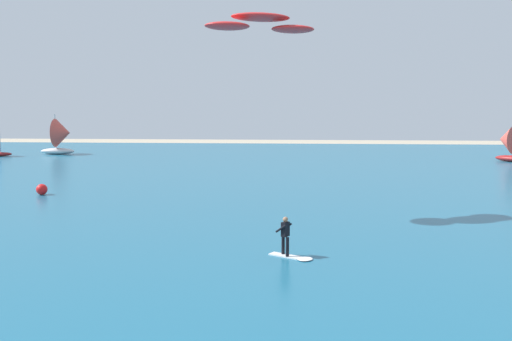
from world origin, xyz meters
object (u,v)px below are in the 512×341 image
at_px(kitesurfer, 289,243).
at_px(marker_buoy, 42,189).
at_px(kite, 261,23).
at_px(sailboat_mid_left, 62,136).
at_px(sailboat_near_shore, 508,143).

relative_size(kitesurfer, marker_buoy, 2.50).
height_order(kite, sailboat_mid_left, kite).
bearing_deg(marker_buoy, kite, -21.36).
xyz_separation_m(kite, marker_buoy, (-16.18, 6.33, -10.47)).
xyz_separation_m(kite, sailboat_near_shore, (26.60, 35.68, -8.65)).
bearing_deg(kitesurfer, kite, 101.63).
relative_size(kite, sailboat_mid_left, 1.22).
relative_size(kitesurfer, kite, 0.30).
height_order(kite, sailboat_near_shore, kite).
bearing_deg(marker_buoy, kitesurfer, -40.41).
bearing_deg(kitesurfer, marker_buoy, 139.59).
distance_m(kitesurfer, sailboat_mid_left, 59.91).
bearing_deg(sailboat_near_shore, sailboat_mid_left, 174.17).
height_order(kitesurfer, sailboat_mid_left, sailboat_mid_left).
bearing_deg(sailboat_mid_left, marker_buoy, -68.14).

